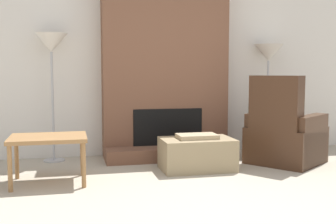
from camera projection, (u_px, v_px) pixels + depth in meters
name	position (u px, v px, depth m)	size (l,w,h in m)	color
ground_plane	(236.00, 218.00, 3.31)	(24.00, 24.00, 0.00)	#B2A893
wall_back	(162.00, 61.00, 5.87)	(7.39, 0.06, 2.60)	silver
fireplace	(166.00, 66.00, 5.66)	(1.69, 0.69, 2.60)	brown
ottoman	(197.00, 153.00, 4.92)	(0.84, 0.54, 0.42)	#998460
armchair	(283.00, 138.00, 5.23)	(1.11, 1.11, 1.10)	#422819
side_table	(48.00, 142.00, 4.30)	(0.77, 0.59, 0.49)	#9E7042
floor_lamp_left	(51.00, 48.00, 5.28)	(0.41, 0.41, 1.62)	#ADADB2
floor_lamp_right	(268.00, 57.00, 5.95)	(0.41, 0.41, 1.53)	#ADADB2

